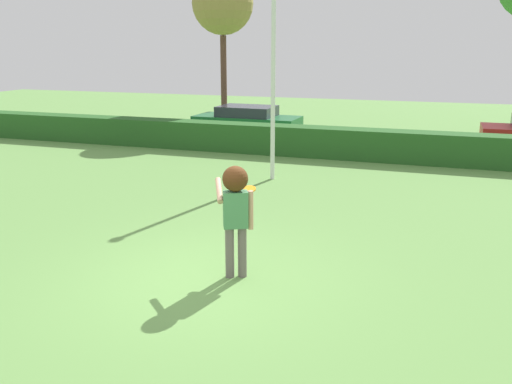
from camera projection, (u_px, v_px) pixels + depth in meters
The scene contains 7 objects.
ground_plane at pixel (207, 279), 8.53m from camera, with size 60.00×60.00×0.00m, color #64964A.
person at pixel (235, 204), 8.32m from camera, with size 0.76×0.65×1.82m.
frisbee at pixel (249, 189), 8.82m from camera, with size 0.24×0.24×0.07m.
lamppost at pixel (273, 69), 14.15m from camera, with size 0.24×0.24×5.35m.
hedge_row at pixel (331, 142), 17.71m from camera, with size 29.52×0.90×0.98m, color #265821.
parked_car_green at pixel (247, 120), 21.53m from camera, with size 4.25×1.91×1.25m.
willow_tree at pixel (223, 5), 22.60m from camera, with size 2.59×2.59×6.59m.
Camera 1 is at (3.24, -7.21, 3.59)m, focal length 37.70 mm.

